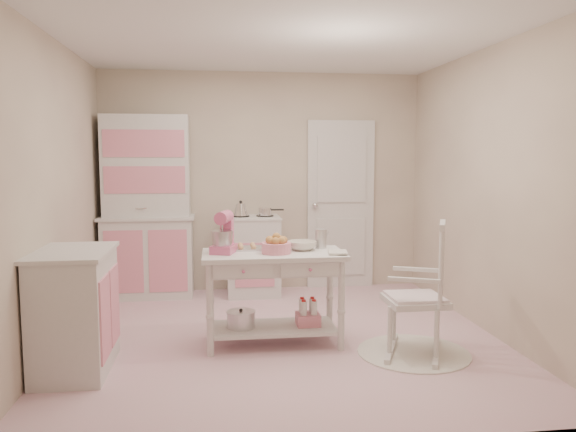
# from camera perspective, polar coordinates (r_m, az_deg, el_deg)

# --- Properties ---
(room_shell) EXTENTS (3.84, 3.84, 2.62)m
(room_shell) POSITION_cam_1_polar(r_m,az_deg,el_deg) (4.87, -0.66, 6.51)
(room_shell) COLOR pink
(room_shell) RESTS_ON ground
(door) EXTENTS (0.82, 0.05, 2.04)m
(door) POSITION_cam_1_polar(r_m,az_deg,el_deg) (6.90, 5.37, 1.18)
(door) COLOR silver
(door) RESTS_ON ground
(hutch) EXTENTS (1.06, 0.50, 2.08)m
(hutch) POSITION_cam_1_polar(r_m,az_deg,el_deg) (6.57, -14.13, 0.94)
(hutch) COLOR silver
(hutch) RESTS_ON ground
(stove) EXTENTS (0.62, 0.57, 0.92)m
(stove) POSITION_cam_1_polar(r_m,az_deg,el_deg) (6.57, -3.56, -4.00)
(stove) COLOR silver
(stove) RESTS_ON ground
(base_cabinet) EXTENTS (0.54, 0.84, 0.92)m
(base_cabinet) POSITION_cam_1_polar(r_m,az_deg,el_deg) (4.55, -20.84, -9.00)
(base_cabinet) COLOR silver
(base_cabinet) RESTS_ON ground
(lace_rug) EXTENTS (0.92, 0.92, 0.01)m
(lace_rug) POSITION_cam_1_polar(r_m,az_deg,el_deg) (4.86, 12.63, -13.39)
(lace_rug) COLOR white
(lace_rug) RESTS_ON ground
(rocking_chair) EXTENTS (0.73, 0.85, 1.10)m
(rocking_chair) POSITION_cam_1_polar(r_m,az_deg,el_deg) (4.70, 12.79, -7.13)
(rocking_chair) COLOR silver
(rocking_chair) RESTS_ON ground
(work_table) EXTENTS (1.20, 0.60, 0.80)m
(work_table) POSITION_cam_1_polar(r_m,az_deg,el_deg) (4.86, -1.48, -8.35)
(work_table) COLOR silver
(work_table) RESTS_ON ground
(stand_mixer) EXTENTS (0.27, 0.33, 0.34)m
(stand_mixer) POSITION_cam_1_polar(r_m,az_deg,el_deg) (4.75, -6.57, -1.73)
(stand_mixer) COLOR #DC5D8F
(stand_mixer) RESTS_ON work_table
(cookie_tray) EXTENTS (0.34, 0.24, 0.02)m
(cookie_tray) POSITION_cam_1_polar(r_m,az_deg,el_deg) (4.94, -3.44, -3.29)
(cookie_tray) COLOR silver
(cookie_tray) RESTS_ON work_table
(bread_basket) EXTENTS (0.25, 0.25, 0.09)m
(bread_basket) POSITION_cam_1_polar(r_m,az_deg,el_deg) (4.72, -1.19, -3.27)
(bread_basket) COLOR pink
(bread_basket) RESTS_ON work_table
(mixing_bowl) EXTENTS (0.25, 0.25, 0.08)m
(mixing_bowl) POSITION_cam_1_polar(r_m,az_deg,el_deg) (4.88, 1.45, -3.02)
(mixing_bowl) COLOR silver
(mixing_bowl) RESTS_ON work_table
(metal_pitcher) EXTENTS (0.10, 0.10, 0.17)m
(metal_pitcher) POSITION_cam_1_polar(r_m,az_deg,el_deg) (4.98, 3.36, -2.31)
(metal_pitcher) COLOR silver
(metal_pitcher) RESTS_ON work_table
(recipe_book) EXTENTS (0.19, 0.23, 0.02)m
(recipe_book) POSITION_cam_1_polar(r_m,az_deg,el_deg) (4.73, 4.10, -3.71)
(recipe_book) COLOR silver
(recipe_book) RESTS_ON work_table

